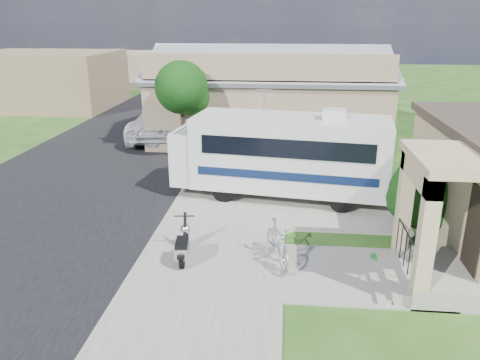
# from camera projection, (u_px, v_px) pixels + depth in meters

# --- Properties ---
(ground) EXTENTS (120.00, 120.00, 0.00)m
(ground) POSITION_uv_depth(u_px,v_px,m) (249.00, 252.00, 13.36)
(ground) COLOR #183F11
(street_slab) EXTENTS (9.00, 80.00, 0.02)m
(street_slab) POSITION_uv_depth(u_px,v_px,m) (116.00, 151.00, 23.46)
(street_slab) COLOR black
(street_slab) RESTS_ON ground
(sidewalk_slab) EXTENTS (4.00, 80.00, 0.06)m
(sidewalk_slab) POSITION_uv_depth(u_px,v_px,m) (245.00, 154.00, 22.85)
(sidewalk_slab) COLOR slate
(sidewalk_slab) RESTS_ON ground
(driveway_slab) EXTENTS (7.00, 6.00, 0.05)m
(driveway_slab) POSITION_uv_depth(u_px,v_px,m) (298.00, 197.00, 17.44)
(driveway_slab) COLOR slate
(driveway_slab) RESTS_ON ground
(walk_slab) EXTENTS (4.00, 3.00, 0.05)m
(walk_slab) POSITION_uv_depth(u_px,v_px,m) (361.00, 274.00, 12.13)
(walk_slab) COLOR slate
(walk_slab) RESTS_ON ground
(warehouse) EXTENTS (12.50, 8.40, 5.04)m
(warehouse) POSITION_uv_depth(u_px,v_px,m) (269.00, 101.00, 25.85)
(warehouse) COLOR #7E684F
(warehouse) RESTS_ON ground
(distant_bldg_far) EXTENTS (10.00, 8.00, 4.00)m
(distant_bldg_far) POSITION_uv_depth(u_px,v_px,m) (46.00, 80.00, 34.97)
(distant_bldg_far) COLOR brown
(distant_bldg_far) RESTS_ON ground
(distant_bldg_near) EXTENTS (8.00, 7.00, 3.20)m
(distant_bldg_near) POSITION_uv_depth(u_px,v_px,m) (125.00, 69.00, 46.20)
(distant_bldg_near) COLOR #7E684F
(distant_bldg_near) RESTS_ON ground
(street_tree_a) EXTENTS (2.44, 2.40, 4.58)m
(street_tree_a) POSITION_uv_depth(u_px,v_px,m) (184.00, 90.00, 21.15)
(street_tree_a) COLOR #332416
(street_tree_a) RESTS_ON ground
(street_tree_b) EXTENTS (2.44, 2.40, 4.73)m
(street_tree_b) POSITION_uv_depth(u_px,v_px,m) (216.00, 66.00, 30.51)
(street_tree_b) COLOR #332416
(street_tree_b) RESTS_ON ground
(street_tree_c) EXTENTS (2.44, 2.40, 4.42)m
(street_tree_c) POSITION_uv_depth(u_px,v_px,m) (232.00, 59.00, 39.07)
(street_tree_c) COLOR #332416
(street_tree_c) RESTS_ON ground
(motorhome) EXTENTS (7.97, 3.44, 3.95)m
(motorhome) POSITION_uv_depth(u_px,v_px,m) (282.00, 153.00, 16.99)
(motorhome) COLOR #BABBB6
(motorhome) RESTS_ON ground
(shrub) EXTENTS (2.31, 2.21, 2.84)m
(shrub) POSITION_uv_depth(u_px,v_px,m) (426.00, 189.00, 14.08)
(shrub) COLOR #332416
(shrub) RESTS_ON ground
(scooter) EXTENTS (0.61, 1.66, 1.09)m
(scooter) POSITION_uv_depth(u_px,v_px,m) (183.00, 245.00, 12.69)
(scooter) COLOR black
(scooter) RESTS_ON ground
(bicycle) EXTENTS (1.11, 1.99, 1.15)m
(bicycle) POSITION_uv_depth(u_px,v_px,m) (277.00, 245.00, 12.50)
(bicycle) COLOR #A2A3A9
(bicycle) RESTS_ON ground
(pickup_truck) EXTENTS (3.44, 6.60, 1.77)m
(pickup_truck) POSITION_uv_depth(u_px,v_px,m) (162.00, 122.00, 25.82)
(pickup_truck) COLOR silver
(pickup_truck) RESTS_ON ground
(van) EXTENTS (3.30, 6.87, 1.93)m
(van) POSITION_uv_depth(u_px,v_px,m) (182.00, 101.00, 32.19)
(van) COLOR silver
(van) RESTS_ON ground
(garden_hose) EXTENTS (0.41, 0.41, 0.19)m
(garden_hose) POSITION_uv_depth(u_px,v_px,m) (378.00, 260.00, 12.70)
(garden_hose) COLOR #156D23
(garden_hose) RESTS_ON ground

